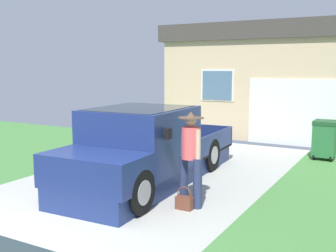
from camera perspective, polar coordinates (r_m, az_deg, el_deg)
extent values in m
cube|color=#B1B3A9|center=(10.05, -0.47, -6.64)|extent=(5.20, 9.00, 0.06)
cube|color=navy|center=(9.35, -1.91, -6.27)|extent=(1.92, 5.51, 0.42)
cube|color=navy|center=(8.67, -3.84, -1.70)|extent=(1.94, 2.22, 1.28)
cube|color=#1E2833|center=(8.61, -3.86, 0.79)|extent=(1.71, 2.03, 0.54)
cube|color=navy|center=(7.44, -10.18, -6.10)|extent=(1.90, 1.13, 0.61)
cube|color=black|center=(10.69, 2.25, -3.11)|extent=(1.94, 2.32, 0.06)
cube|color=navy|center=(10.31, 6.80, -2.27)|extent=(0.15, 2.24, 0.52)
cube|color=navy|center=(11.04, -1.98, -1.51)|extent=(0.15, 2.24, 0.52)
cube|color=navy|center=(11.63, 4.52, -1.03)|extent=(1.86, 0.13, 0.52)
cube|color=black|center=(7.48, -0.04, -1.09)|extent=(0.11, 0.18, 0.20)
cylinder|color=black|center=(7.22, -4.22, -9.12)|extent=(0.29, 0.81, 0.80)
cylinder|color=#9E9EA3|center=(7.22, -4.22, -9.12)|extent=(0.30, 0.45, 0.44)
cylinder|color=black|center=(8.13, -13.96, -7.35)|extent=(0.29, 0.81, 0.80)
cylinder|color=#9E9EA3|center=(8.13, -13.96, -7.35)|extent=(0.30, 0.45, 0.44)
cylinder|color=black|center=(10.19, 5.80, -3.99)|extent=(0.29, 0.81, 0.80)
cylinder|color=#9E9EA3|center=(10.19, 5.80, -3.99)|extent=(0.30, 0.45, 0.44)
cylinder|color=black|center=(10.86, -2.08, -3.19)|extent=(0.29, 0.81, 0.80)
cylinder|color=#9E9EA3|center=(10.86, -2.08, -3.19)|extent=(0.30, 0.45, 0.44)
cylinder|color=navy|center=(7.49, 4.12, -8.01)|extent=(0.16, 0.16, 0.92)
cylinder|color=navy|center=(7.76, 2.20, -7.42)|extent=(0.16, 0.16, 0.92)
cylinder|color=#E55959|center=(7.45, 3.19, -2.37)|extent=(0.34, 0.34, 0.59)
cylinder|color=beige|center=(7.33, 4.22, -3.09)|extent=(0.09, 0.09, 0.66)
cylinder|color=beige|center=(7.61, 2.19, -2.65)|extent=(0.09, 0.09, 0.66)
sphere|color=beige|center=(7.39, 3.21, 0.79)|extent=(0.20, 0.20, 0.20)
cylinder|color=brown|center=(7.38, 3.21, 1.15)|extent=(0.47, 0.47, 0.01)
cone|color=brown|center=(7.38, 3.22, 1.58)|extent=(0.21, 0.21, 0.11)
cube|color=brown|center=(7.51, 2.27, -10.66)|extent=(0.31, 0.15, 0.24)
torus|color=brown|center=(7.46, 2.28, -9.44)|extent=(0.28, 0.02, 0.28)
cube|color=#D1B58C|center=(16.92, 20.04, 4.98)|extent=(9.98, 6.38, 3.47)
cube|color=#423D38|center=(16.94, 20.39, 11.87)|extent=(10.38, 6.64, 0.60)
cube|color=white|center=(13.86, 16.72, 1.81)|extent=(2.77, 0.06, 2.16)
cube|color=slate|center=(14.58, 6.85, 5.65)|extent=(1.10, 0.05, 1.00)
cube|color=silver|center=(14.59, 6.87, 5.66)|extent=(1.23, 0.02, 1.12)
cube|color=#286B38|center=(12.19, 20.97, -1.84)|extent=(0.58, 0.68, 0.89)
cube|color=#1C4A27|center=(12.11, 21.09, 0.46)|extent=(0.60, 0.71, 0.10)
cylinder|color=black|center=(12.04, 19.63, -4.05)|extent=(0.05, 0.18, 0.18)
cylinder|color=black|center=(11.97, 21.71, -4.22)|extent=(0.05, 0.18, 0.18)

